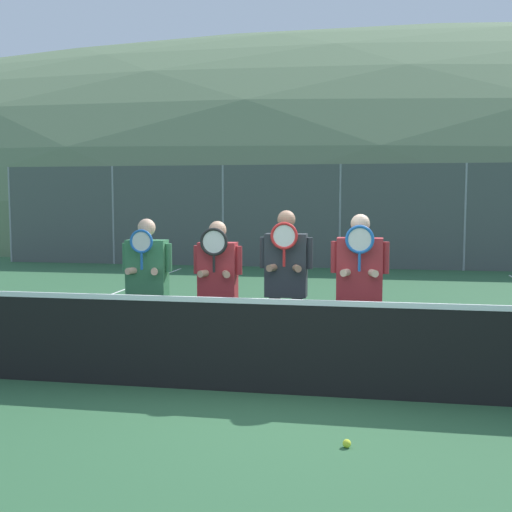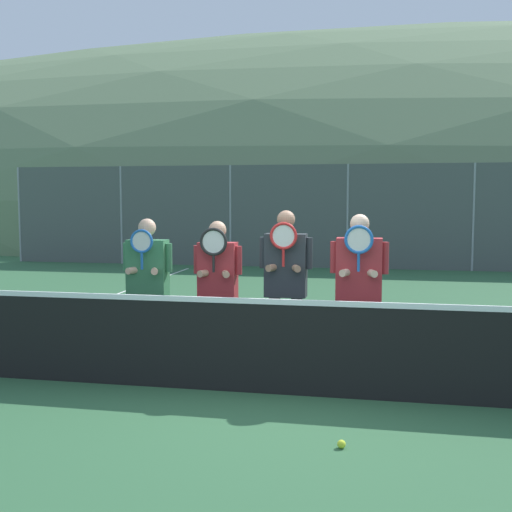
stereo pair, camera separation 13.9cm
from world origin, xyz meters
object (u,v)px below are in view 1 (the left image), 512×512
object	(u,v)px
player_leftmost	(147,280)
car_far_left	(196,229)
car_left_of_center	(341,231)
car_center	(505,233)
tennis_ball_on_court	(347,443)
player_center_left	(218,283)
player_center_right	(286,278)
player_rightmost	(359,283)

from	to	relation	value
player_leftmost	car_far_left	size ratio (longest dim) A/B	0.43
car_left_of_center	car_far_left	bearing A→B (deg)	176.38
car_left_of_center	car_center	size ratio (longest dim) A/B	1.06
player_leftmost	tennis_ball_on_court	world-z (taller)	player_leftmost
car_center	car_left_of_center	bearing A→B (deg)	-179.17
player_center_left	car_far_left	world-z (taller)	car_far_left
player_center_right	car_left_of_center	world-z (taller)	player_center_right
player_center_right	tennis_ball_on_court	distance (m)	2.42
car_far_left	car_left_of_center	world-z (taller)	car_far_left
player_leftmost	car_left_of_center	bearing A→B (deg)	83.65
player_center_left	car_left_of_center	bearing A→B (deg)	87.02
player_center_left	car_center	size ratio (longest dim) A/B	0.40
tennis_ball_on_court	car_center	bearing A→B (deg)	75.12
player_center_right	car_left_of_center	size ratio (longest dim) A/B	0.41
player_leftmost	player_center_right	size ratio (longest dim) A/B	0.95
car_far_left	player_leftmost	bearing A→B (deg)	-76.57
player_leftmost	tennis_ball_on_court	size ratio (longest dim) A/B	25.90
player_center_right	player_rightmost	size ratio (longest dim) A/B	1.02
player_center_left	car_left_of_center	xyz separation A→B (m)	(0.74, 14.19, -0.13)
car_far_left	car_center	bearing A→B (deg)	-1.38
car_center	player_center_right	bearing A→B (deg)	-109.67
car_center	tennis_ball_on_court	xyz separation A→B (m)	(-4.33, -16.30, -0.87)
player_center_right	player_rightmost	bearing A→B (deg)	-7.92
player_center_right	car_center	xyz separation A→B (m)	(5.10, 14.26, -0.20)
tennis_ball_on_court	player_center_left	bearing A→B (deg)	127.37
player_leftmost	car_center	xyz separation A→B (m)	(6.73, 14.27, -0.14)
car_far_left	tennis_ball_on_court	size ratio (longest dim) A/B	60.48
car_far_left	car_center	distance (m)	10.20
player_center_right	tennis_ball_on_court	xyz separation A→B (m)	(0.77, -2.04, -1.07)
player_leftmost	player_center_right	bearing A→B (deg)	0.26
car_center	tennis_ball_on_court	size ratio (longest dim) A/B	63.47
car_center	tennis_ball_on_court	distance (m)	16.88
player_center_right	player_rightmost	distance (m)	0.82
player_center_left	car_center	bearing A→B (deg)	67.57
car_left_of_center	player_leftmost	bearing A→B (deg)	-96.35
player_center_left	car_far_left	bearing A→B (deg)	106.54
player_center_left	player_rightmost	distance (m)	1.61
car_far_left	tennis_ball_on_court	bearing A→B (deg)	-70.48
player_center_right	player_center_left	bearing A→B (deg)	179.89
player_rightmost	car_center	distance (m)	15.00
player_center_right	car_far_left	distance (m)	15.38
car_center	player_leftmost	bearing A→B (deg)	-115.25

